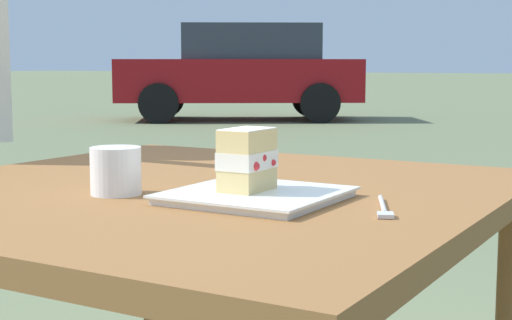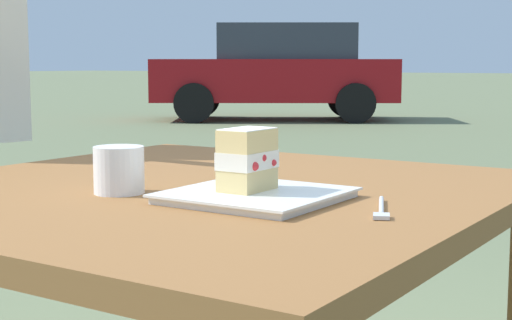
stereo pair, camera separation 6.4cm
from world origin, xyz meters
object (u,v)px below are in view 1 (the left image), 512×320
Objects in this scene: coffee_cup at (116,170)px; cake_slice at (247,160)px; dessert_plate at (256,196)px; parked_car_near at (242,71)px; patio_table at (196,240)px; dessert_fork at (383,208)px.

cake_slice is at bearing 107.16° from coffee_cup.
dessert_plate is 2.99× the size of coffee_cup.
parked_car_near is (-10.56, -6.16, 0.06)m from coffee_cup.
cake_slice is 0.24m from coffee_cup.
patio_table is 12.14m from parked_car_near.
coffee_cup is at bearing -73.67° from dessert_plate.
cake_slice is at bearing -84.18° from dessert_fork.
coffee_cup is at bearing -78.49° from dessert_fork.
dessert_fork is at bearing 95.82° from cake_slice.
cake_slice reaches higher than coffee_cup.
dessert_fork is (-0.02, 0.22, -0.00)m from dessert_plate.
parked_car_near reaches higher than cake_slice.
patio_table is 0.22m from coffee_cup.
parked_car_near is at bearing -148.69° from cake_slice.
coffee_cup is at bearing -72.84° from cake_slice.
dessert_plate is 0.06m from cake_slice.
cake_slice is 1.17× the size of coffee_cup.
cake_slice is 12.28m from parked_car_near.
cake_slice is at bearing 31.31° from parked_car_near.
dessert_plate reaches higher than dessert_fork.
patio_table is at bearing -115.75° from cake_slice.
cake_slice is (0.08, 0.16, 0.17)m from patio_table.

